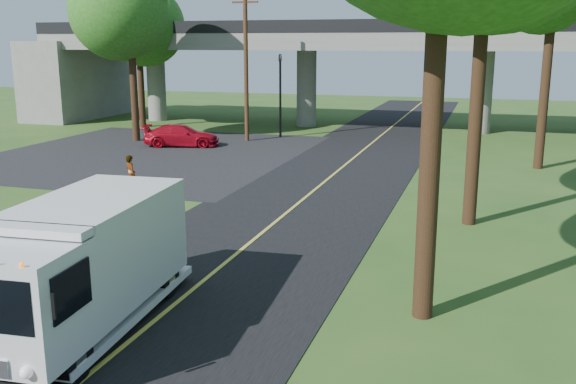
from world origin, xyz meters
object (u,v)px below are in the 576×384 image
at_px(utility_pole, 246,65).
at_px(tree_left_far, 139,19).
at_px(tree_left_lot, 131,7).
at_px(pedestrian, 131,175).
at_px(traffic_signal, 280,87).
at_px(step_van, 80,263).
at_px(red_sedan, 182,136).

distance_m(utility_pole, tree_left_far, 10.45).
relative_size(utility_pole, tree_left_lot, 0.86).
xyz_separation_m(utility_pole, pedestrian, (0.66, -14.55, -3.81)).
height_order(traffic_signal, utility_pole, utility_pole).
bearing_deg(utility_pole, step_van, -76.36).
height_order(tree_left_lot, tree_left_far, tree_left_lot).
bearing_deg(utility_pole, tree_left_lot, -161.03).
distance_m(traffic_signal, utility_pole, 2.86).
distance_m(tree_left_lot, step_van, 27.55).
xyz_separation_m(traffic_signal, red_sedan, (-4.38, -5.09, -2.57)).
height_order(step_van, pedestrian, step_van).
distance_m(traffic_signal, pedestrian, 16.75).
height_order(tree_left_far, step_van, tree_left_far).
bearing_deg(pedestrian, traffic_signal, -57.44).
relative_size(traffic_signal, red_sedan, 1.20).
relative_size(tree_left_far, step_van, 1.50).
bearing_deg(traffic_signal, tree_left_lot, -151.89).
height_order(tree_left_far, pedestrian, tree_left_far).
xyz_separation_m(utility_pole, tree_left_far, (-9.29, 3.84, 2.86)).
distance_m(tree_left_far, red_sedan, 11.65).
xyz_separation_m(tree_left_lot, step_van, (12.56, -23.66, -6.43)).
relative_size(tree_left_lot, tree_left_far, 1.06).
height_order(utility_pole, step_van, utility_pole).
height_order(utility_pole, pedestrian, utility_pole).
height_order(step_van, red_sedan, step_van).
bearing_deg(tree_left_lot, traffic_signal, 28.11).
bearing_deg(red_sedan, traffic_signal, -56.64).
relative_size(step_van, pedestrian, 4.23).
xyz_separation_m(traffic_signal, pedestrian, (-0.84, -16.55, -2.42)).
xyz_separation_m(tree_left_lot, tree_left_far, (-3.00, 6.00, -0.45)).
xyz_separation_m(traffic_signal, tree_left_lot, (-7.79, -4.16, 4.70)).
height_order(red_sedan, pedestrian, pedestrian).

